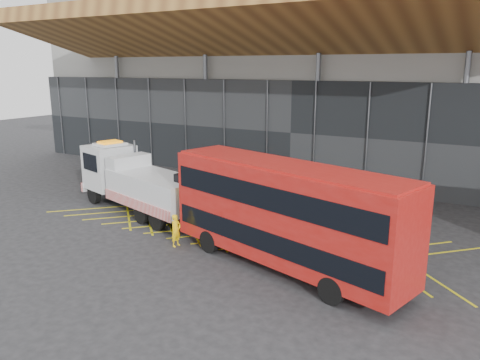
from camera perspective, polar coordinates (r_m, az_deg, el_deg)
The scene contains 6 objects.
ground_plane at distance 29.08m, azimuth -6.63°, elevation -4.52°, with size 120.00×120.00×0.00m, color #252527.
road_markings at distance 27.03m, azimuth 0.28°, elevation -5.84°, with size 24.76×7.16×0.01m.
construction_building at distance 43.15m, azimuth 10.11°, elevation 13.39°, with size 55.00×23.97×18.00m.
recovery_truck at distance 30.27m, azimuth -12.45°, elevation -0.16°, with size 12.16×5.70×4.26m.
bus_towed at distance 21.06m, azimuth 5.49°, elevation -3.85°, with size 12.28×6.03×4.89m.
worker at distance 24.35m, azimuth -7.81°, elevation -6.11°, with size 0.62×0.40×1.69m, color yellow.
Camera 1 is at (16.41, -22.25, 9.03)m, focal length 35.00 mm.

